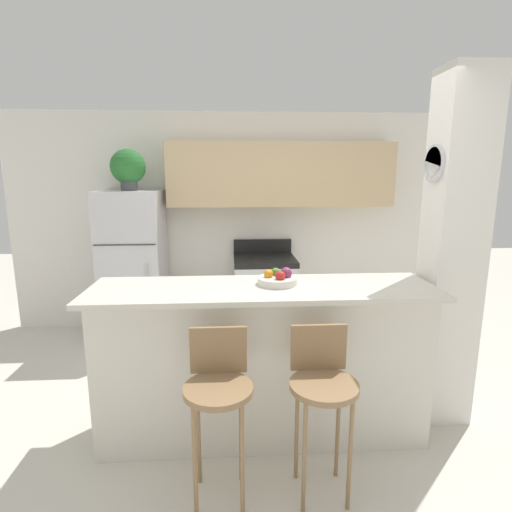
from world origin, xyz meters
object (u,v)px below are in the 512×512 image
object	(u,v)px
stove_range	(264,295)
bar_stool_right	(322,386)
potted_plant_on_fridge	(128,168)
refrigerator	(134,266)
bar_stool_left	(218,389)
fruit_bowl	(278,279)
trash_bin	(183,327)

from	to	relation	value
stove_range	bar_stool_right	world-z (taller)	stove_range
bar_stool_right	potted_plant_on_fridge	world-z (taller)	potted_plant_on_fridge
refrigerator	bar_stool_left	xyz separation A→B (m)	(1.01, -2.38, -0.17)
bar_stool_left	stove_range	bearing A→B (deg)	79.15
stove_range	fruit_bowl	xyz separation A→B (m)	(-0.06, -1.80, 0.67)
stove_range	bar_stool_left	size ratio (longest dim) A/B	1.09
bar_stool_right	bar_stool_left	bearing A→B (deg)	180.00
refrigerator	potted_plant_on_fridge	xyz separation A→B (m)	(-0.00, 0.00, 1.08)
fruit_bowl	trash_bin	bearing A→B (deg)	119.03
bar_stool_right	fruit_bowl	bearing A→B (deg)	107.29
bar_stool_right	potted_plant_on_fridge	xyz separation A→B (m)	(-1.59, 2.38, 1.25)
refrigerator	fruit_bowl	world-z (taller)	refrigerator
fruit_bowl	bar_stool_right	bearing A→B (deg)	-72.71
trash_bin	potted_plant_on_fridge	bearing A→B (deg)	156.77
stove_range	bar_stool_right	bearing A→B (deg)	-86.96
refrigerator	trash_bin	size ratio (longest dim) A/B	4.39
potted_plant_on_fridge	trash_bin	distance (m)	1.82
stove_range	fruit_bowl	distance (m)	1.92
bar_stool_left	fruit_bowl	size ratio (longest dim) A/B	3.59
fruit_bowl	bar_stool_left	bearing A→B (deg)	-123.53
stove_range	trash_bin	world-z (taller)	stove_range
trash_bin	stove_range	bearing A→B (deg)	15.49
bar_stool_right	fruit_bowl	distance (m)	0.79
bar_stool_left	fruit_bowl	xyz separation A→B (m)	(0.40, 0.60, 0.47)
stove_range	bar_stool_left	xyz separation A→B (m)	(-0.46, -2.40, 0.20)
stove_range	bar_stool_right	distance (m)	2.41
refrigerator	bar_stool_right	world-z (taller)	refrigerator
bar_stool_left	potted_plant_on_fridge	distance (m)	2.87
bar_stool_left	fruit_bowl	world-z (taller)	fruit_bowl
bar_stool_left	potted_plant_on_fridge	bearing A→B (deg)	112.87
stove_range	trash_bin	distance (m)	0.99
refrigerator	stove_range	size ratio (longest dim) A/B	1.56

